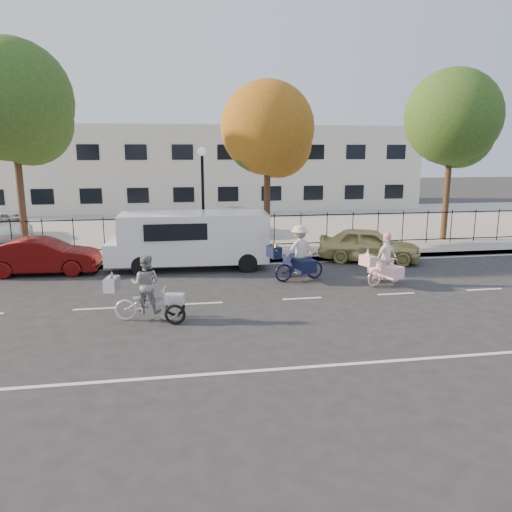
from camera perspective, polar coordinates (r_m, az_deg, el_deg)
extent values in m
plane|color=#333334|center=(14.63, -6.20, -5.43)|extent=(120.00, 120.00, 0.00)
cube|color=#A8A399|center=(19.49, -7.08, -0.78)|extent=(60.00, 0.10, 0.15)
cube|color=#A8A399|center=(20.51, -7.21, -0.14)|extent=(60.00, 2.20, 0.15)
cube|color=#A8A399|center=(29.27, -7.94, 3.52)|extent=(60.00, 15.60, 0.15)
cube|color=silver|center=(38.97, -8.51, 9.94)|extent=(34.00, 10.00, 6.00)
cylinder|color=black|center=(20.90, -6.07, 5.88)|extent=(0.12, 0.12, 4.00)
sphere|color=white|center=(20.78, -6.20, 11.79)|extent=(0.36, 0.36, 0.36)
cylinder|color=black|center=(21.06, -13.36, 2.65)|extent=(0.06, 0.06, 1.80)
cylinder|color=black|center=(21.02, -11.45, 2.72)|extent=(0.06, 0.06, 1.80)
cube|color=#59140F|center=(20.95, -12.48, 4.30)|extent=(0.85, 0.04, 0.60)
imported|color=silver|center=(13.36, -12.39, -5.40)|extent=(1.75, 0.87, 0.88)
imported|color=silver|center=(13.21, -12.49, -3.14)|extent=(0.84, 0.71, 1.54)
cube|color=white|center=(13.44, -16.15, -3.11)|extent=(0.38, 0.58, 0.35)
cone|color=white|center=(13.49, -16.16, -2.02)|extent=(0.14, 0.14, 0.18)
cone|color=white|center=(13.27, -16.27, -2.26)|extent=(0.14, 0.14, 0.18)
torus|color=black|center=(12.94, -9.24, -6.63)|extent=(0.55, 0.17, 0.55)
torus|color=black|center=(13.59, -9.26, -5.71)|extent=(0.55, 0.17, 0.55)
cube|color=white|center=(13.17, -9.29, -4.86)|extent=(0.54, 0.42, 0.24)
imported|color=#FFC2CE|center=(16.95, 14.58, -1.71)|extent=(1.57, 0.96, 0.92)
imported|color=white|center=(16.85, 14.66, -0.18)|extent=(0.91, 0.64, 1.44)
cube|color=#FFC2CC|center=(16.29, 12.62, -0.52)|extent=(0.44, 0.57, 0.33)
cone|color=white|center=(16.23, 12.66, 0.49)|extent=(0.11, 0.11, 0.29)
cube|color=#FFC2CC|center=(16.94, 14.58, -1.56)|extent=(0.90, 1.29, 0.37)
sphere|color=pink|center=(16.72, 14.79, 2.19)|extent=(0.26, 0.26, 0.26)
imported|color=black|center=(17.08, 4.96, -1.19)|extent=(1.92, 1.05, 0.96)
imported|color=silver|center=(16.95, 4.99, 0.76)|extent=(1.20, 0.86, 1.67)
cube|color=black|center=(16.53, 2.07, 0.47)|extent=(0.45, 0.64, 0.38)
cone|color=gold|center=(16.67, 1.95, 1.32)|extent=(0.13, 0.25, 0.34)
cone|color=gold|center=(16.30, 2.21, 1.07)|extent=(0.13, 0.25, 0.34)
cube|color=black|center=(17.05, 4.96, -0.84)|extent=(0.90, 1.48, 0.42)
cube|color=white|center=(18.73, -7.05, 2.19)|extent=(5.47, 2.23, 1.79)
cube|color=white|center=(18.93, -15.93, 0.39)|extent=(0.59, 1.96, 0.80)
cylinder|color=black|center=(18.06, -12.86, -1.14)|extent=(0.71, 0.29, 0.70)
cylinder|color=black|center=(19.77, -12.59, 0.01)|extent=(0.71, 0.29, 0.70)
cylinder|color=black|center=(18.21, -0.89, -0.72)|extent=(0.71, 0.29, 0.70)
cylinder|color=black|center=(19.91, -1.64, 0.39)|extent=(0.71, 0.29, 0.70)
imported|color=#540A09|center=(19.38, -23.16, -0.01)|extent=(4.00, 1.57, 1.30)
imported|color=tan|center=(20.30, 12.78, 1.25)|extent=(4.27, 2.94, 1.35)
imported|color=silver|center=(26.68, -26.69, 3.08)|extent=(3.50, 5.11, 1.30)
imported|color=#4C4D53|center=(24.48, -8.21, 3.51)|extent=(2.35, 4.06, 1.26)
imported|color=#B4B7BD|center=(25.65, -2.04, 4.18)|extent=(2.92, 4.47, 1.41)
cylinder|color=#442D1D|center=(22.13, -25.30, 6.64)|extent=(0.28, 0.28, 5.45)
sphere|color=#385B1E|center=(22.14, -26.15, 15.69)|extent=(4.67, 4.67, 4.67)
sphere|color=#385B1E|center=(22.16, -24.54, 13.80)|extent=(3.43, 3.43, 3.43)
cylinder|color=#442D1D|center=(21.72, 1.27, 6.60)|extent=(0.28, 0.28, 4.61)
sphere|color=#9F6219|center=(21.64, 1.31, 14.44)|extent=(3.95, 3.95, 3.95)
sphere|color=#9F6219|center=(21.91, 2.52, 12.68)|extent=(2.90, 2.90, 2.90)
cylinder|color=#442D1D|center=(25.37, 20.98, 7.16)|extent=(0.28, 0.28, 5.11)
sphere|color=#385B1E|center=(25.34, 21.56, 14.56)|extent=(4.38, 4.38, 4.38)
sphere|color=#385B1E|center=(25.74, 22.18, 12.83)|extent=(3.21, 3.21, 3.21)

